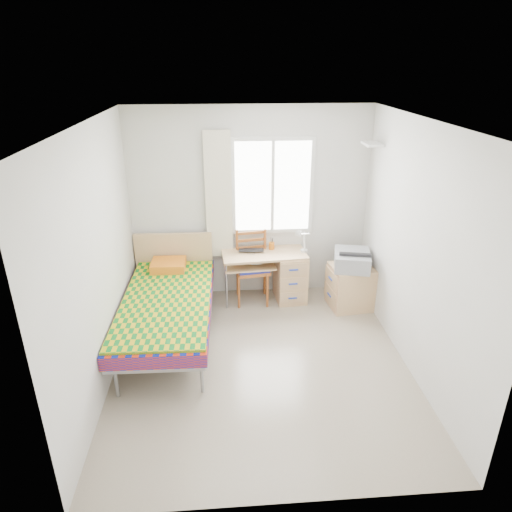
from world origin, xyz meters
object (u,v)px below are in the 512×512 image
Objects in this scene: bed at (168,302)px; printer at (352,259)px; desk at (285,274)px; cabinet at (350,287)px; chair at (252,263)px.

bed is 3.70× the size of printer.
desk is 1.95× the size of cabinet.
chair is at bearing 178.82° from printer.
bed is 2.43m from cabinet.
bed reaches higher than desk.
cabinet is at bearing 13.95° from bed.
chair is at bearing 39.44° from bed.
printer reaches higher than desk.
desk is at bearing 173.25° from printer.
bed is 2.42m from printer.
desk is 1.93× the size of printer.
bed reaches higher than printer.
desk is 0.48m from chair.
desk is (1.52, 0.82, -0.08)m from bed.
chair reaches higher than bed.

